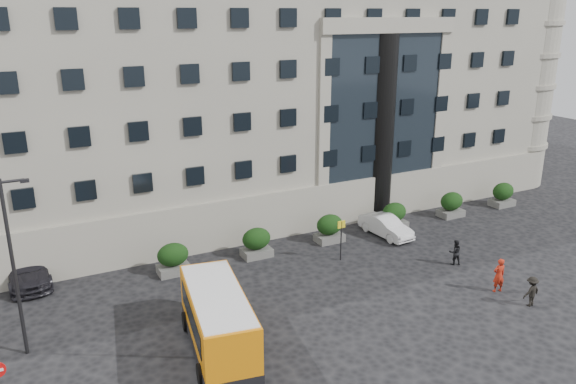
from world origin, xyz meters
The scene contains 17 objects.
ground centered at (0.00, 0.00, 0.00)m, with size 120.00×120.00×0.00m, color black.
civic_building centered at (6.00, 22.00, 9.00)m, with size 44.00×24.00×18.00m, color gray.
entrance_column centered at (12.00, 10.30, 6.50)m, with size 1.80×1.80×13.00m, color black.
hedge_a centered at (-4.00, 7.80, 0.93)m, with size 1.80×1.26×1.84m.
hedge_b centered at (1.20, 7.80, 0.93)m, with size 1.80×1.26×1.84m.
hedge_c centered at (6.40, 7.80, 0.93)m, with size 1.80×1.26×1.84m.
hedge_d centered at (11.60, 7.80, 0.93)m, with size 1.80×1.26×1.84m.
hedge_e centered at (16.80, 7.80, 0.93)m, with size 1.80×1.26×1.84m.
hedge_f centered at (22.00, 7.80, 0.93)m, with size 1.80×1.26×1.84m.
street_lamp centered at (-11.94, 3.00, 4.37)m, with size 1.16×0.18×8.00m.
bus_stop_sign centered at (5.50, 5.00, 1.73)m, with size 0.50×0.08×2.52m.
minibus centered at (-4.40, -0.63, 1.55)m, with size 3.37×7.01×2.81m.
parked_car_c centered at (-11.50, 10.57, 0.78)m, with size 2.17×5.35×1.55m, color black.
white_taxi centered at (10.27, 6.92, 0.69)m, with size 1.45×4.16×1.37m, color silver.
pedestrian_a centered at (10.85, -2.25, 0.95)m, with size 0.69×0.46×1.90m, color #A92210.
pedestrian_b centered at (11.20, 1.40, 0.77)m, with size 0.75×0.59×1.55m, color black.
pedestrian_c centered at (11.15, -4.13, 0.80)m, with size 1.03×0.59×1.60m, color black.
Camera 1 is at (-11.52, -21.23, 14.29)m, focal length 35.00 mm.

